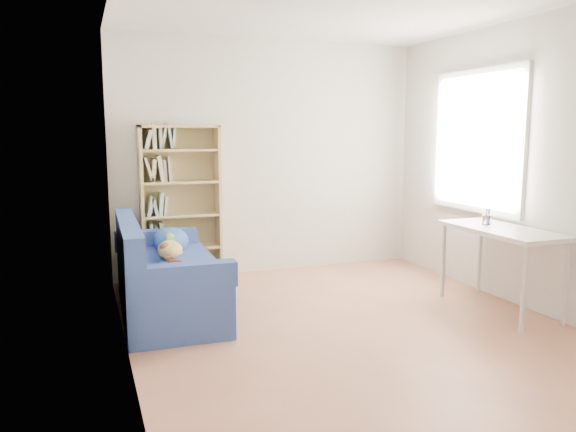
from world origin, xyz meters
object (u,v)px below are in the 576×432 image
Objects in this scene: sofa at (164,277)px; bookshelf at (181,211)px; desk at (501,237)px; pen_cup at (487,218)px.

bookshelf is at bearing 73.17° from sofa.
bookshelf reaches higher than desk.
pen_cup is at bearing -13.69° from sofa.
pen_cup is (2.51, -1.76, 0.04)m from bookshelf.
bookshelf is at bearing 141.80° from desk.
sofa is 1.14m from bookshelf.
bookshelf is (0.33, 0.99, 0.45)m from sofa.
pen_cup is (0.01, 0.21, 0.13)m from desk.
desk is at bearing -17.59° from sofa.
desk is at bearing -38.20° from bookshelf.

